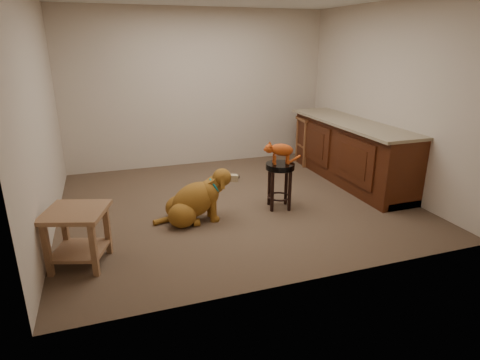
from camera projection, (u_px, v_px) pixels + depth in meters
name	position (u px, v px, depth m)	size (l,w,h in m)	color
floor	(236.00, 202.00, 5.43)	(4.50, 4.00, 0.01)	brown
room_shell	(236.00, 75.00, 4.89)	(4.54, 4.04, 2.62)	#C3B29D
cabinet_run	(350.00, 153.00, 6.16)	(0.70, 2.56, 0.94)	#451D0C
padded_stool	(280.00, 177.00, 5.13)	(0.37, 0.37, 0.60)	black
wood_stool	(311.00, 140.00, 7.02)	(0.49, 0.49, 0.82)	brown
side_table	(77.00, 229.00, 3.81)	(0.69, 0.69, 0.57)	brown
golden_retriever	(195.00, 201.00, 4.80)	(1.07, 0.53, 0.68)	brown
tabby_kitten	(280.00, 150.00, 5.02)	(0.51, 0.21, 0.32)	#A73D10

